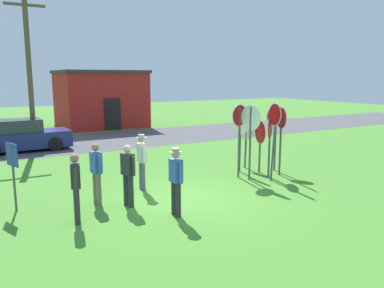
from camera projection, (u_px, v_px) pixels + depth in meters
The scene contains 20 objects.
ground_plane at pixel (184, 200), 10.95m from camera, with size 80.00×80.00×0.00m, color #47842D.
street_asphalt at pixel (82, 142), 20.63m from camera, with size 60.00×6.40×0.01m, color #4C4C51.
building_background at pixel (100, 98), 27.13m from camera, with size 5.70×5.33×3.92m.
utility_pole at pixel (29, 69), 18.09m from camera, with size 1.80×0.24×7.34m.
parked_car_on_street at pixel (21, 137), 18.12m from camera, with size 4.34×2.09×1.51m.
stop_sign_leaning_left at pixel (270, 136), 13.24m from camera, with size 0.65×0.50×2.13m.
stop_sign_center_cluster at pixel (274, 128), 12.71m from camera, with size 0.20×0.76×2.62m.
stop_sign_nearest at pixel (260, 137), 13.83m from camera, with size 0.23×0.85×1.94m.
stop_sign_far_back at pixel (251, 128), 12.80m from camera, with size 0.15×0.85×2.55m.
stop_sign_leaning_right at pixel (239, 128), 13.11m from camera, with size 0.74×0.19×2.55m.
stop_sign_rear_right at pixel (276, 128), 14.13m from camera, with size 0.53×0.48×2.39m.
stop_sign_tallest at pixel (240, 130), 13.98m from camera, with size 0.09×0.90×2.27m.
stop_sign_low_front at pixel (246, 134), 14.60m from camera, with size 0.18×0.86×1.95m.
stop_sign_rear_left at pixel (281, 129), 13.44m from camera, with size 0.23×0.75×2.45m.
person_in_teal at pixel (96, 170), 10.46m from camera, with size 0.26×0.57×1.69m.
person_holding_notes at pixel (176, 178), 9.53m from camera, with size 0.31×0.57×1.74m.
person_in_dark_shirt at pixel (76, 185), 9.07m from camera, with size 0.29×0.56×1.69m.
person_with_sunhat at pixel (128, 172), 10.26m from camera, with size 0.32×0.55×1.69m.
person_in_blue at pixel (142, 159), 11.79m from camera, with size 0.31×0.56×1.74m.
info_panel_leftmost at pixel (13, 164), 9.86m from camera, with size 0.23×0.57×1.80m.
Camera 1 is at (-5.06, -9.21, 3.46)m, focal length 35.81 mm.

